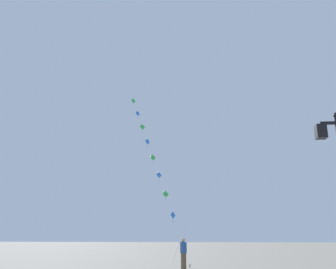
% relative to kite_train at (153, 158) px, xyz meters
% --- Properties ---
extents(ground_plane, '(160.00, 160.00, 0.00)m').
position_rel_kite_train_xyz_m(ground_plane, '(4.52, -3.45, -7.62)').
color(ground_plane, gray).
extents(kite_train, '(5.50, 6.91, 13.93)m').
position_rel_kite_train_xyz_m(kite_train, '(0.00, 0.00, 0.00)').
color(kite_train, brown).
rests_on(kite_train, ground_plane).
extents(kite_flyer, '(0.44, 0.61, 1.71)m').
position_rel_kite_train_xyz_m(kite_flyer, '(2.64, -5.10, -6.72)').
color(kite_flyer, brown).
rests_on(kite_flyer, ground_plane).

